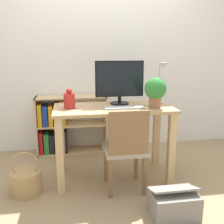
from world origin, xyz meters
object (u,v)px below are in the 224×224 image
Objects in this scene: desk_lamp at (161,79)px; storage_box at (174,204)px; bookshelf at (60,127)px; basket at (26,181)px; chair at (126,147)px; monitor at (120,81)px; potted_plant at (155,90)px; keyboard at (124,108)px; vase at (69,100)px.

desk_lamp is 1.16× the size of storage_box.
basket is (-0.30, -0.98, -0.24)m from bookshelf.
desk_lamp is 0.81m from chair.
desk_lamp is at bearing -13.36° from monitor.
monitor reaches higher than desk_lamp.
storage_box is at bearing -92.08° from potted_plant.
monitor is at bearing 166.64° from desk_lamp.
potted_plant is 0.33× the size of bookshelf.
desk_lamp is at bearing -35.48° from bookshelf.
vase is (-0.53, 0.09, 0.08)m from keyboard.
bookshelf is at bearing 99.96° from vase.
keyboard reaches higher than basket.
desk_lamp reaches higher than potted_plant.
storage_box is at bearing -99.15° from desk_lamp.
bookshelf is 2.37× the size of storage_box.
vase is 0.96m from desk_lamp.
desk_lamp is at bearing 8.63° from basket.
monitor is 1.16m from bookshelf.
potted_plant is 0.79× the size of storage_box.
keyboard is 0.54m from vase.
storage_box is (-0.02, -0.65, -0.84)m from potted_plant.
bookshelf is (-0.67, 0.90, -0.43)m from keyboard.
monitor is 1.36m from basket.
vase is at bearing -178.17° from desk_lamp.
basket is at bearing -157.67° from vase.
keyboard is 0.89× the size of desk_lamp.
desk_lamp is 1.50m from bookshelf.
storage_box is at bearing -58.48° from bookshelf.
keyboard is 1.18m from basket.
chair reaches higher than storage_box.
vase is at bearing 149.74° from chair.
chair is (0.51, -0.30, -0.41)m from vase.
monitor is 2.56× the size of vase.
basket is (-0.97, -0.09, -0.67)m from keyboard.
desk_lamp is 0.20m from potted_plant.
keyboard is 0.47× the size of chair.
chair is (-0.02, -0.43, -0.58)m from monitor.
monitor is 1.16× the size of desk_lamp.
chair reaches higher than basket.
basket is at bearing -174.94° from keyboard.
chair is at bearing -95.98° from keyboard.
bookshelf is 1.05m from basket.
bookshelf is (-1.09, 0.77, -0.69)m from desk_lamp.
desk_lamp reaches higher than vase.
chair is 1.28m from bookshelf.
desk_lamp is 0.49× the size of bookshelf.
chair is at bearing -150.39° from potted_plant.
keyboard is at bearing 177.06° from potted_plant.
potted_plant reaches higher than chair.
vase is 0.22× the size of bookshelf.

